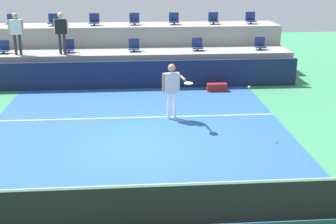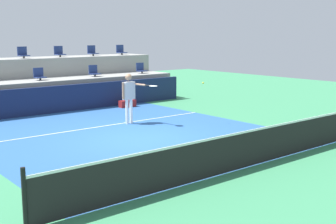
{
  "view_description": "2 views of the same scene",
  "coord_description": "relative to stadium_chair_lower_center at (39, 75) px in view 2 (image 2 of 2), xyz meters",
  "views": [
    {
      "loc": [
        -0.06,
        -11.5,
        4.84
      ],
      "look_at": [
        0.8,
        -0.4,
        1.11
      ],
      "focal_mm": 48.48,
      "sensor_mm": 36.0,
      "label": 1
    },
    {
      "loc": [
        -7.73,
        -10.73,
        3.16
      ],
      "look_at": [
        0.35,
        -0.91,
        0.93
      ],
      "focal_mm": 47.46,
      "sensor_mm": 36.0,
      "label": 2
    }
  ],
  "objects": [
    {
      "name": "ground_plane",
      "position": [
        0.03,
        -7.23,
        -1.46
      ],
      "size": [
        40.0,
        40.0,
        0.0
      ],
      "primitive_type": "plane",
      "color": "#388456"
    },
    {
      "name": "court_inner_paint",
      "position": [
        0.03,
        -6.23,
        -1.46
      ],
      "size": [
        9.0,
        10.0,
        0.01
      ],
      "primitive_type": "cube",
      "color": "#285693",
      "rests_on": "ground_plane"
    },
    {
      "name": "court_service_line",
      "position": [
        0.03,
        -4.83,
        -1.46
      ],
      "size": [
        9.0,
        0.06,
        0.0
      ],
      "primitive_type": "cube",
      "color": "white",
      "rests_on": "ground_plane"
    },
    {
      "name": "tennis_net",
      "position": [
        0.03,
        -11.23,
        -0.97
      ],
      "size": [
        10.48,
        0.08,
        1.07
      ],
      "color": "black",
      "rests_on": "ground_plane"
    },
    {
      "name": "sponsor_backboard",
      "position": [
        0.03,
        -1.23,
        -0.91
      ],
      "size": [
        13.0,
        0.16,
        1.1
      ],
      "primitive_type": "cube",
      "color": "#141E42",
      "rests_on": "ground_plane"
    },
    {
      "name": "seating_tier_lower",
      "position": [
        0.03,
        0.07,
        -0.84
      ],
      "size": [
        13.0,
        1.8,
        1.25
      ],
      "primitive_type": "cube",
      "color": "gray",
      "rests_on": "ground_plane"
    },
    {
      "name": "seating_tier_upper",
      "position": [
        0.03,
        1.87,
        -0.41
      ],
      "size": [
        13.0,
        1.8,
        2.1
      ],
      "primitive_type": "cube",
      "color": "gray",
      "rests_on": "ground_plane"
    },
    {
      "name": "stadium_chair_lower_center",
      "position": [
        0.0,
        0.0,
        0.0
      ],
      "size": [
        0.44,
        0.4,
        0.52
      ],
      "color": "#2D2D33",
      "rests_on": "seating_tier_lower"
    },
    {
      "name": "stadium_chair_lower_right",
      "position": [
        2.65,
        0.0,
        0.0
      ],
      "size": [
        0.44,
        0.4,
        0.52
      ],
      "color": "#2D2D33",
      "rests_on": "seating_tier_lower"
    },
    {
      "name": "stadium_chair_lower_far_right",
      "position": [
        5.32,
        0.0,
        0.0
      ],
      "size": [
        0.44,
        0.4,
        0.52
      ],
      "color": "#2D2D33",
      "rests_on": "seating_tier_lower"
    },
    {
      "name": "stadium_chair_upper_center",
      "position": [
        0.05,
        1.8,
        0.85
      ],
      "size": [
        0.44,
        0.4,
        0.52
      ],
      "color": "#2D2D33",
      "rests_on": "seating_tier_upper"
    },
    {
      "name": "stadium_chair_upper_mid_right",
      "position": [
        1.82,
        1.8,
        0.85
      ],
      "size": [
        0.44,
        0.4,
        0.52
      ],
      "color": "#2D2D33",
      "rests_on": "seating_tier_upper"
    },
    {
      "name": "stadium_chair_upper_right",
      "position": [
        3.62,
        1.8,
        0.85
      ],
      "size": [
        0.44,
        0.4,
        0.52
      ],
      "color": "#2D2D33",
      "rests_on": "seating_tier_upper"
    },
    {
      "name": "stadium_chair_upper_far_right",
      "position": [
        5.33,
        1.8,
        0.85
      ],
      "size": [
        0.44,
        0.4,
        0.52
      ],
      "color": "#2D2D33",
      "rests_on": "seating_tier_upper"
    },
    {
      "name": "tennis_player",
      "position": [
        1.16,
        -5.04,
        -0.36
      ],
      "size": [
        0.89,
        1.2,
        1.79
      ],
      "color": "white",
      "rests_on": "ground_plane"
    },
    {
      "name": "tennis_ball",
      "position": [
        3.18,
        -6.69,
        0.0
      ],
      "size": [
        0.07,
        0.07,
        0.07
      ],
      "color": "#CCE033"
    },
    {
      "name": "equipment_bag",
      "position": [
        3.18,
        -1.91,
        -1.31
      ],
      "size": [
        0.76,
        0.28,
        0.3
      ],
      "primitive_type": "cube",
      "color": "maroon",
      "rests_on": "ground_plane"
    }
  ]
}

